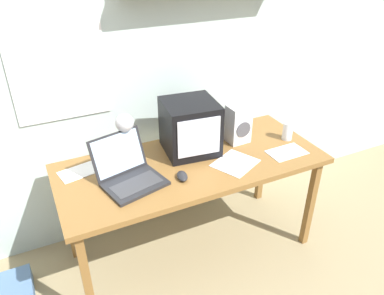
{
  "coord_description": "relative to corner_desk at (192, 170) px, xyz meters",
  "views": [
    {
      "loc": [
        -0.85,
        -1.77,
        1.98
      ],
      "look_at": [
        0.0,
        0.0,
        0.84
      ],
      "focal_mm": 35.0,
      "sensor_mm": 36.0,
      "label": 1
    }
  ],
  "objects": [
    {
      "name": "loose_paper_near_laptop",
      "position": [
        0.23,
        -0.13,
        0.06
      ],
      "size": [
        0.32,
        0.31,
        0.0
      ],
      "rotation": [
        0.0,
        0.0,
        0.46
      ],
      "color": "white",
      "rests_on": "corner_desk"
    },
    {
      "name": "space_heater",
      "position": [
        0.39,
        0.1,
        0.19
      ],
      "size": [
        0.15,
        0.13,
        0.26
      ],
      "rotation": [
        0.0,
        0.0,
        0.04
      ],
      "color": "white",
      "rests_on": "corner_desk"
    },
    {
      "name": "desk_lamp",
      "position": [
        -0.36,
        0.15,
        0.3
      ],
      "size": [
        0.13,
        0.18,
        0.34
      ],
      "rotation": [
        0.0,
        0.0,
        -0.22
      ],
      "color": "silver",
      "rests_on": "corner_desk"
    },
    {
      "name": "ground_plane",
      "position": [
        0.0,
        0.0,
        -0.67
      ],
      "size": [
        12.0,
        12.0,
        0.0
      ],
      "primitive_type": "plane",
      "color": "#968560"
    },
    {
      "name": "juice_glass",
      "position": [
        0.71,
        -0.02,
        0.12
      ],
      "size": [
        0.07,
        0.07,
        0.12
      ],
      "color": "white",
      "rests_on": "corner_desk"
    },
    {
      "name": "loose_paper_near_monitor",
      "position": [
        0.6,
        -0.17,
        0.06
      ],
      "size": [
        0.25,
        0.16,
        0.0
      ],
      "rotation": [
        0.0,
        0.0,
        0.02
      ],
      "color": "silver",
      "rests_on": "corner_desk"
    },
    {
      "name": "back_wall",
      "position": [
        0.01,
        0.5,
        0.64
      ],
      "size": [
        5.6,
        0.24,
        2.6
      ],
      "color": "silver",
      "rests_on": "ground_plane"
    },
    {
      "name": "corner_desk",
      "position": [
        0.0,
        0.0,
        0.0
      ],
      "size": [
        1.65,
        0.71,
        0.74
      ],
      "color": "brown",
      "rests_on": "ground_plane"
    },
    {
      "name": "printed_handout",
      "position": [
        -0.64,
        0.18,
        0.06
      ],
      "size": [
        0.27,
        0.19,
        0.0
      ],
      "rotation": [
        0.0,
        0.0,
        0.2
      ],
      "color": "white",
      "rests_on": "corner_desk"
    },
    {
      "name": "computer_mouse",
      "position": [
        -0.13,
        -0.14,
        0.08
      ],
      "size": [
        0.08,
        0.12,
        0.03
      ],
      "rotation": [
        0.0,
        0.0,
        -0.23
      ],
      "color": "#232326",
      "rests_on": "corner_desk"
    },
    {
      "name": "crt_monitor",
      "position": [
        0.05,
        0.13,
        0.23
      ],
      "size": [
        0.36,
        0.36,
        0.33
      ],
      "rotation": [
        0.0,
        0.0,
        -0.11
      ],
      "color": "black",
      "rests_on": "corner_desk"
    },
    {
      "name": "laptop",
      "position": [
        -0.41,
        -0.02,
        0.13
      ],
      "size": [
        0.39,
        0.4,
        0.25
      ],
      "rotation": [
        0.0,
        0.0,
        0.24
      ],
      "color": "#232326",
      "rests_on": "corner_desk"
    }
  ]
}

